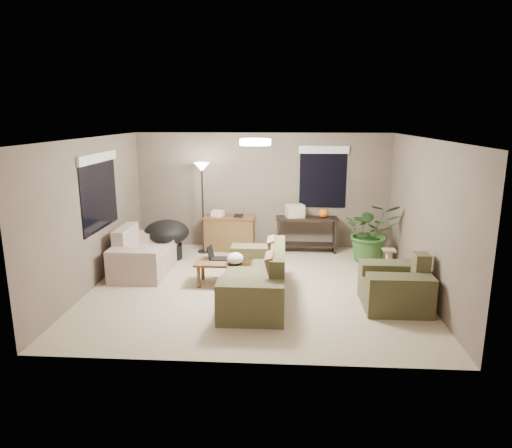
# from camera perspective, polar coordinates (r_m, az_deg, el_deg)

# --- Properties ---
(room_shell) EXTENTS (5.50, 5.50, 5.50)m
(room_shell) POSITION_cam_1_polar(r_m,az_deg,el_deg) (7.53, -0.09, 1.13)
(room_shell) COLOR tan
(room_shell) RESTS_ON ground
(main_sofa) EXTENTS (0.95, 2.20, 0.85)m
(main_sofa) POSITION_cam_1_polar(r_m,az_deg,el_deg) (7.31, 0.17, -7.08)
(main_sofa) COLOR #454429
(main_sofa) RESTS_ON ground
(throw_pillows) EXTENTS (0.25, 1.36, 0.47)m
(throw_pillows) POSITION_cam_1_polar(r_m,az_deg,el_deg) (7.18, 2.22, -4.46)
(throw_pillows) COLOR #8C7251
(throw_pillows) RESTS_ON main_sofa
(loveseat) EXTENTS (0.90, 1.60, 0.85)m
(loveseat) POSITION_cam_1_polar(r_m,az_deg,el_deg) (8.79, -13.95, -3.90)
(loveseat) COLOR beige
(loveseat) RESTS_ON ground
(armchair) EXTENTS (0.95, 1.00, 0.85)m
(armchair) POSITION_cam_1_polar(r_m,az_deg,el_deg) (7.31, 17.07, -7.65)
(armchair) COLOR #47452A
(armchair) RESTS_ON ground
(coffee_table) EXTENTS (1.00, 0.55, 0.42)m
(coffee_table) POSITION_cam_1_polar(r_m,az_deg,el_deg) (7.89, -3.94, -5.05)
(coffee_table) COLOR brown
(coffee_table) RESTS_ON ground
(laptop) EXTENTS (0.38, 0.24, 0.24)m
(laptop) POSITION_cam_1_polar(r_m,az_deg,el_deg) (7.97, -5.06, -3.97)
(laptop) COLOR black
(laptop) RESTS_ON coffee_table
(plastic_bag) EXTENTS (0.32, 0.30, 0.20)m
(plastic_bag) POSITION_cam_1_polar(r_m,az_deg,el_deg) (7.67, -2.62, -4.31)
(plastic_bag) COLOR white
(plastic_bag) RESTS_ON coffee_table
(desk) EXTENTS (1.10, 0.50, 0.75)m
(desk) POSITION_cam_1_polar(r_m,az_deg,el_deg) (9.89, -3.33, -1.11)
(desk) COLOR brown
(desk) RESTS_ON ground
(desk_papers) EXTENTS (0.69, 0.29, 0.12)m
(desk_papers) POSITION_cam_1_polar(r_m,az_deg,el_deg) (9.80, -4.27, 1.29)
(desk_papers) COLOR silver
(desk_papers) RESTS_ON desk
(console_table) EXTENTS (1.30, 0.40, 0.75)m
(console_table) POSITION_cam_1_polar(r_m,az_deg,el_deg) (9.80, 6.31, -0.95)
(console_table) COLOR black
(console_table) RESTS_ON ground
(pumpkin) EXTENTS (0.25, 0.25, 0.19)m
(pumpkin) POSITION_cam_1_polar(r_m,az_deg,el_deg) (9.73, 8.43, 1.35)
(pumpkin) COLOR orange
(pumpkin) RESTS_ON console_table
(cardboard_box) EXTENTS (0.42, 0.36, 0.27)m
(cardboard_box) POSITION_cam_1_polar(r_m,az_deg,el_deg) (9.69, 4.90, 1.64)
(cardboard_box) COLOR beige
(cardboard_box) RESTS_ON console_table
(papasan_chair) EXTENTS (0.91, 0.91, 0.80)m
(papasan_chair) POSITION_cam_1_polar(r_m,az_deg,el_deg) (9.42, -11.10, -1.53)
(papasan_chair) COLOR black
(papasan_chair) RESTS_ON ground
(floor_lamp) EXTENTS (0.32, 0.32, 1.91)m
(floor_lamp) POSITION_cam_1_polar(r_m,az_deg,el_deg) (9.54, -6.76, 5.75)
(floor_lamp) COLOR black
(floor_lamp) RESTS_ON ground
(ceiling_fixture) EXTENTS (0.50, 0.50, 0.10)m
(ceiling_fixture) POSITION_cam_1_polar(r_m,az_deg,el_deg) (7.37, -0.10, 10.21)
(ceiling_fixture) COLOR white
(ceiling_fixture) RESTS_ON room_shell
(houseplant) EXTENTS (1.09, 1.22, 0.95)m
(houseplant) POSITION_cam_1_polar(r_m,az_deg,el_deg) (9.36, 14.18, -1.73)
(houseplant) COLOR #2D5923
(houseplant) RESTS_ON ground
(cat_scratching_post) EXTENTS (0.32, 0.32, 0.50)m
(cat_scratching_post) POSITION_cam_1_polar(r_m,az_deg,el_deg) (8.66, 16.19, -4.86)
(cat_scratching_post) COLOR tan
(cat_scratching_post) RESTS_ON ground
(window_left) EXTENTS (0.05, 1.56, 1.33)m
(window_left) POSITION_cam_1_polar(r_m,az_deg,el_deg) (8.35, -19.05, 5.33)
(window_left) COLOR black
(window_left) RESTS_ON room_shell
(window_back) EXTENTS (1.06, 0.05, 1.33)m
(window_back) POSITION_cam_1_polar(r_m,az_deg,el_deg) (9.91, 8.41, 7.09)
(window_back) COLOR black
(window_back) RESTS_ON room_shell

